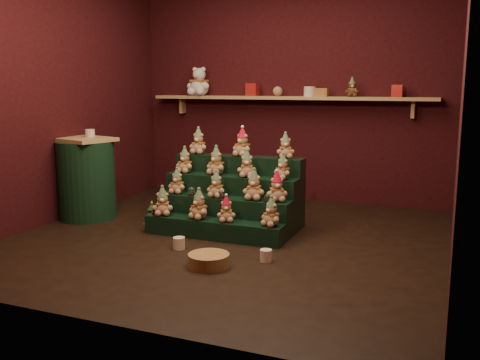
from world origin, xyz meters
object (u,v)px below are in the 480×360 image
at_px(mini_christmas_tree, 152,216).
at_px(white_bear, 199,78).
at_px(snow_globe_c, 267,198).
at_px(wicker_basket, 209,260).
at_px(brown_bear, 352,87).
at_px(snow_globe_a, 191,191).
at_px(mug_right, 266,255).
at_px(side_table, 86,179).
at_px(riser_tier_front, 213,229).
at_px(snow_globe_b, 221,194).
at_px(mug_left, 179,243).

xyz_separation_m(mini_christmas_tree, white_bear, (-0.39, 1.89, 1.40)).
height_order(snow_globe_c, white_bear, white_bear).
xyz_separation_m(wicker_basket, brown_bear, (0.62, 2.64, 1.38)).
bearing_deg(mini_christmas_tree, white_bear, 101.73).
height_order(snow_globe_a, mug_right, snow_globe_a).
relative_size(mini_christmas_tree, brown_bear, 1.46).
xyz_separation_m(side_table, wicker_basket, (1.94, -0.97, -0.39)).
bearing_deg(mug_right, side_table, 163.94).
relative_size(snow_globe_a, side_table, 0.10).
distance_m(riser_tier_front, snow_globe_c, 0.60).
xyz_separation_m(riser_tier_front, mug_right, (0.70, -0.47, -0.04)).
height_order(snow_globe_c, side_table, side_table).
relative_size(mug_right, brown_bear, 0.46).
xyz_separation_m(mug_right, brown_bear, (0.24, 2.34, 1.38)).
relative_size(side_table, mini_christmas_tree, 2.79).
bearing_deg(mini_christmas_tree, snow_globe_b, 14.44).
height_order(snow_globe_c, wicker_basket, snow_globe_c).
height_order(snow_globe_c, mug_right, snow_globe_c).
distance_m(snow_globe_a, snow_globe_c, 0.80).
relative_size(snow_globe_b, mini_christmas_tree, 0.25).
bearing_deg(wicker_basket, mug_right, 37.57).
xyz_separation_m(side_table, brown_bear, (2.57, 1.67, 0.99)).
height_order(white_bear, brown_bear, white_bear).
bearing_deg(side_table, snow_globe_b, 13.86).
distance_m(mug_left, mug_right, 0.84).
xyz_separation_m(mug_right, white_bear, (-1.76, 2.34, 1.50)).
relative_size(snow_globe_c, brown_bear, 0.37).
xyz_separation_m(snow_globe_c, mug_right, (0.21, -0.63, -0.35)).
relative_size(snow_globe_b, wicker_basket, 0.24).
relative_size(mug_left, wicker_basket, 0.32).
bearing_deg(mug_left, wicker_basket, -35.96).
xyz_separation_m(snow_globe_a, mini_christmas_tree, (-0.36, -0.18, -0.25)).
xyz_separation_m(snow_globe_c, side_table, (-2.12, 0.05, 0.04)).
bearing_deg(brown_bear, snow_globe_b, -136.44).
bearing_deg(mug_left, snow_globe_a, 106.28).
distance_m(snow_globe_a, wicker_basket, 1.17).
height_order(side_table, mug_left, side_table).
bearing_deg(snow_globe_a, mini_christmas_tree, -153.78).
height_order(mini_christmas_tree, mug_right, mini_christmas_tree).
bearing_deg(riser_tier_front, brown_bear, 63.47).
xyz_separation_m(riser_tier_front, snow_globe_a, (-0.31, 0.16, 0.32)).
height_order(snow_globe_b, mug_right, snow_globe_b).
distance_m(snow_globe_b, brown_bear, 2.21).
distance_m(riser_tier_front, mini_christmas_tree, 0.67).
bearing_deg(mug_left, mini_christmas_tree, 141.63).
distance_m(mug_right, brown_bear, 2.73).
bearing_deg(mini_christmas_tree, wicker_basket, -37.28).
bearing_deg(mug_left, white_bear, 111.77).
relative_size(snow_globe_c, white_bear, 0.17).
xyz_separation_m(snow_globe_b, side_table, (-1.64, 0.05, 0.04)).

